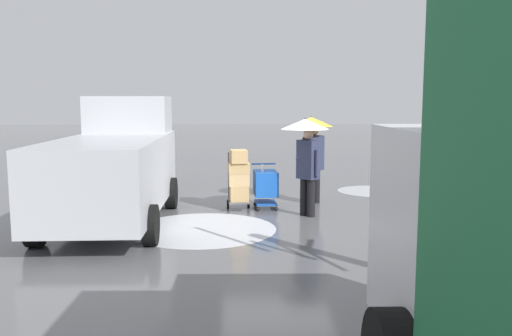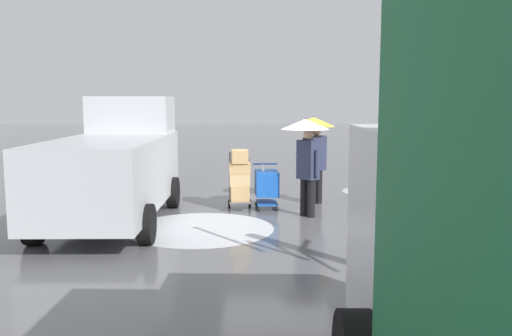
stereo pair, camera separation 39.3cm
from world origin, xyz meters
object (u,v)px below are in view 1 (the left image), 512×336
pedestrian_pink_side (312,139)px  pedestrian_black_side (306,143)px  cargo_van_parked_right (115,165)px  hand_dolly_boxes (239,177)px  shopping_cart_vendor (265,184)px

pedestrian_pink_side → pedestrian_black_side: 1.41m
pedestrian_black_side → pedestrian_pink_side: bearing=-103.5°
cargo_van_parked_right → hand_dolly_boxes: bearing=-158.2°
pedestrian_pink_side → cargo_van_parked_right: bearing=22.5°
shopping_cart_vendor → pedestrian_pink_side: (-1.16, -0.57, 1.00)m
pedestrian_pink_side → shopping_cart_vendor: bearing=26.2°
cargo_van_parked_right → pedestrian_black_side: 4.05m
cargo_van_parked_right → shopping_cart_vendor: (-3.17, -1.23, -0.61)m
shopping_cart_vendor → pedestrian_black_side: 1.54m
shopping_cart_vendor → hand_dolly_boxes: bearing=18.5°
hand_dolly_boxes → pedestrian_black_side: (-1.45, 0.59, 0.80)m
cargo_van_parked_right → hand_dolly_boxes: 2.78m
shopping_cart_vendor → cargo_van_parked_right: bearing=21.1°
hand_dolly_boxes → pedestrian_pink_side: (-1.78, -0.78, 0.78)m
pedestrian_black_side → cargo_van_parked_right: bearing=6.1°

